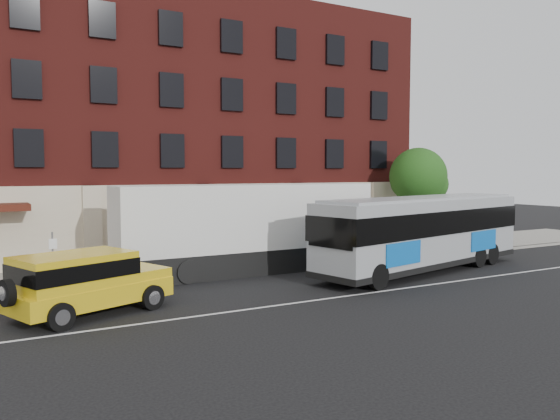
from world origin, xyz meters
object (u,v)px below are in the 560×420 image
sign_pole (53,259)px  street_tree (419,178)px  yellow_suv (84,280)px  city_bus (423,230)px  shipping_container (249,229)px

sign_pole → street_tree: bearing=8.6°
sign_pole → yellow_suv: bearing=-82.1°
street_tree → city_bus: street_tree is taller
sign_pole → city_bus: city_bus is taller
sign_pole → street_tree: (22.04, 3.34, 2.96)m
sign_pole → shipping_container: 8.93m
city_bus → yellow_suv: size_ratio=2.36×
yellow_suv → shipping_container: shipping_container is taller
street_tree → city_bus: 8.89m
yellow_suv → city_bus: bearing=2.3°
shipping_container → city_bus: bearing=-27.6°
city_bus → sign_pole: bearing=169.4°
sign_pole → shipping_container: shipping_container is taller
city_bus → shipping_container: bearing=152.4°
street_tree → shipping_container: street_tree is taller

